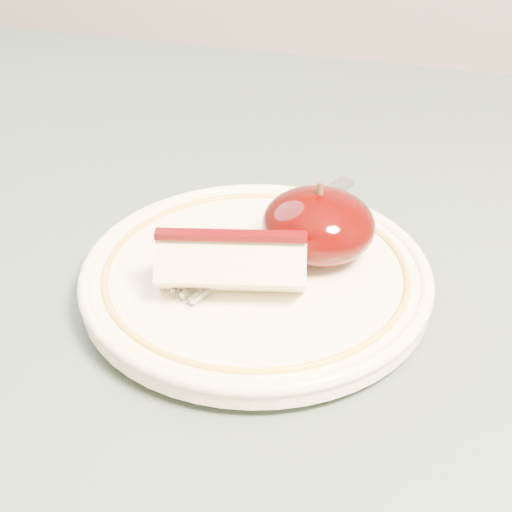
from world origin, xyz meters
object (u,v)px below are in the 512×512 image
(table, at_px, (201,356))
(apple_half, at_px, (318,225))
(plate, at_px, (256,274))
(fork, at_px, (268,234))

(table, bearing_deg, apple_half, 2.70)
(plate, relative_size, apple_half, 3.07)
(plate, xyz_separation_m, apple_half, (0.03, 0.03, 0.03))
(plate, height_order, apple_half, apple_half)
(table, bearing_deg, plate, -24.73)
(table, xyz_separation_m, apple_half, (0.08, 0.00, 0.13))
(table, xyz_separation_m, plate, (0.05, -0.02, 0.10))
(apple_half, xyz_separation_m, fork, (-0.04, 0.01, -0.02))
(plate, bearing_deg, apple_half, 39.35)
(table, height_order, fork, fork)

